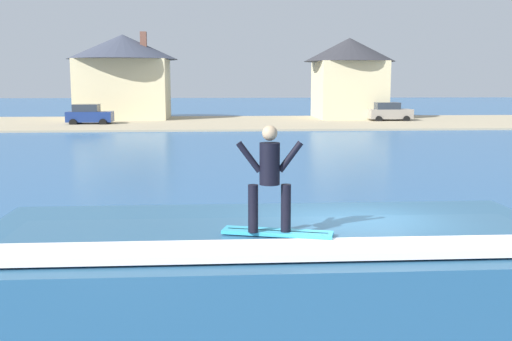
# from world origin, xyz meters

# --- Properties ---
(ground_plane) EXTENTS (260.00, 260.00, 0.00)m
(ground_plane) POSITION_xyz_m (0.00, 0.00, 0.00)
(ground_plane) COLOR #2B5B91
(wave_crest) EXTENTS (10.13, 4.75, 1.41)m
(wave_crest) POSITION_xyz_m (-1.58, -0.48, 0.66)
(wave_crest) COLOR #2A587B
(wave_crest) RESTS_ON ground_plane
(surfboard) EXTENTS (1.81, 0.84, 0.06)m
(surfboard) POSITION_xyz_m (-1.56, -1.27, 1.44)
(surfboard) COLOR #33A5CC
(surfboard) RESTS_ON wave_crest
(surfer) EXTENTS (1.05, 0.32, 1.69)m
(surfer) POSITION_xyz_m (-1.70, -1.34, 2.41)
(surfer) COLOR black
(surfer) RESTS_ON surfboard
(shoreline_bank) EXTENTS (120.00, 18.13, 0.15)m
(shoreline_bank) POSITION_xyz_m (0.00, 44.67, 0.08)
(shoreline_bank) COLOR tan
(shoreline_bank) RESTS_ON ground_plane
(car_near_shore) EXTENTS (3.89, 2.19, 1.86)m
(car_near_shore) POSITION_xyz_m (-13.56, 42.77, 0.94)
(car_near_shore) COLOR navy
(car_near_shore) RESTS_ON ground_plane
(car_far_shore) EXTENTS (4.05, 2.31, 1.86)m
(car_far_shore) POSITION_xyz_m (13.86, 45.47, 0.95)
(car_far_shore) COLOR gray
(car_far_shore) RESTS_ON ground_plane
(house_with_chimney) EXTENTS (10.76, 10.76, 8.56)m
(house_with_chimney) POSITION_xyz_m (-11.59, 50.12, 4.79)
(house_with_chimney) COLOR beige
(house_with_chimney) RESTS_ON ground_plane
(house_gabled_white) EXTENTS (9.09, 9.09, 8.11)m
(house_gabled_white) POSITION_xyz_m (10.86, 49.59, 4.57)
(house_gabled_white) COLOR beige
(house_gabled_white) RESTS_ON ground_plane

